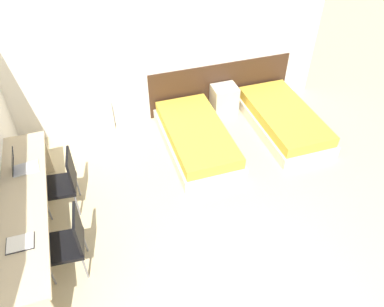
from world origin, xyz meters
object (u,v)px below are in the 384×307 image
(bed_near_door, at_px, (283,120))
(laptop, at_px, (21,166))
(nightstand, at_px, (224,100))
(chair_near_laptop, at_px, (64,181))
(bed_near_window, at_px, (196,138))
(chair_near_notebook, at_px, (70,241))

(bed_near_door, distance_m, laptop, 4.17)
(nightstand, xyz_separation_m, chair_near_laptop, (-2.85, -1.46, 0.24))
(bed_near_window, distance_m, chair_near_notebook, 2.67)
(nightstand, height_order, chair_near_notebook, chair_near_notebook)
(chair_near_laptop, height_order, chair_near_notebook, same)
(bed_near_door, xyz_separation_m, chair_near_laptop, (-3.64, -0.68, 0.32))
(chair_near_notebook, bearing_deg, laptop, 117.43)
(bed_near_window, bearing_deg, nightstand, 44.77)
(bed_near_window, xyz_separation_m, bed_near_door, (1.58, 0.00, 0.00))
(laptop, bearing_deg, chair_near_laptop, -13.82)
(bed_near_door, relative_size, chair_near_notebook, 2.08)
(bed_near_door, bearing_deg, chair_near_laptop, -169.39)
(laptop, bearing_deg, bed_near_window, 8.69)
(bed_near_window, relative_size, bed_near_door, 1.00)
(bed_near_door, distance_m, nightstand, 1.11)
(bed_near_window, distance_m, nightstand, 1.11)
(bed_near_window, relative_size, chair_near_notebook, 2.08)
(bed_near_window, xyz_separation_m, chair_near_laptop, (-2.06, -0.68, 0.32))
(bed_near_door, relative_size, nightstand, 3.64)
(chair_near_notebook, xyz_separation_m, laptop, (-0.43, 1.05, 0.33))
(bed_near_window, bearing_deg, chair_near_notebook, -141.05)
(bed_near_door, xyz_separation_m, laptop, (-4.07, -0.62, 0.65))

